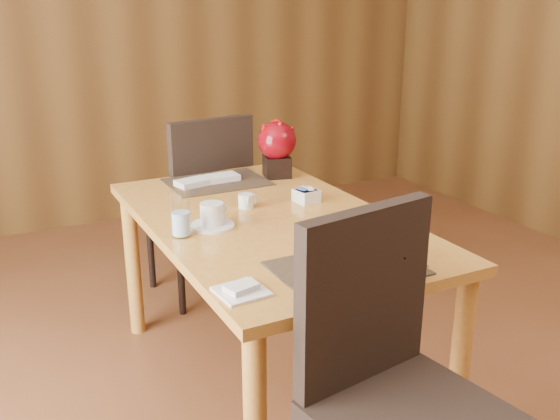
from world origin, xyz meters
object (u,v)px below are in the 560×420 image
water_glass (181,214)px  berry_decor (277,146)px  dining_table (270,241)px  bread_plate (241,292)px  sugar_caddy (306,196)px  creamer_jug (246,201)px  near_chair (392,375)px  far_chair (203,199)px  soup_setting (361,254)px  coffee_cup (212,217)px

water_glass → berry_decor: bearing=39.5°
dining_table → bread_plate: (-0.37, -0.55, 0.10)m
water_glass → sugar_caddy: size_ratio=1.89×
dining_table → creamer_jug: (-0.03, 0.15, 0.13)m
water_glass → bread_plate: size_ratio=1.22×
near_chair → far_chair: size_ratio=1.02×
dining_table → creamer_jug: size_ratio=18.81×
water_glass → bread_plate: water_glass is taller
soup_setting → sugar_caddy: (0.19, 0.68, -0.03)m
dining_table → far_chair: 0.89m
creamer_jug → near_chair: bearing=-86.1°
near_chair → water_glass: bearing=100.8°
creamer_jug → berry_decor: size_ratio=0.30×
far_chair → coffee_cup: bearing=65.3°
dining_table → bread_plate: 0.67m
bread_plate → sugar_caddy: bearing=48.2°
soup_setting → bread_plate: (-0.40, 0.02, -0.05)m
bread_plate → near_chair: bearing=-48.2°
coffee_cup → far_chair: 0.95m
coffee_cup → near_chair: (0.17, -0.89, -0.21)m
dining_table → soup_setting: 0.60m
coffee_cup → water_glass: 0.14m
dining_table → far_chair: far_chair is taller
soup_setting → bread_plate: soup_setting is taller
creamer_jug → sugar_caddy: 0.26m
bread_plate → far_chair: 1.51m
coffee_cup → berry_decor: size_ratio=0.62×
dining_table → sugar_caddy: (0.23, 0.11, 0.12)m
bread_plate → soup_setting: bearing=-3.0°
sugar_caddy → soup_setting: bearing=-105.5°
sugar_caddy → berry_decor: 0.43m
coffee_cup → creamer_jug: bearing=36.2°
coffee_cup → sugar_caddy: (0.46, 0.10, -0.01)m
bread_plate → water_glass: bearing=90.4°
creamer_jug → far_chair: (0.08, 0.73, -0.21)m
soup_setting → water_glass: bearing=130.1°
bread_plate → creamer_jug: bearing=64.7°
coffee_cup → bread_plate: coffee_cup is taller
water_glass → creamer_jug: size_ratio=2.12×
coffee_cup → near_chair: 0.93m
dining_table → sugar_caddy: sugar_caddy is taller
sugar_caddy → near_chair: bearing=-106.2°
dining_table → water_glass: water_glass is taller
coffee_cup → far_chair: size_ratio=0.16×
soup_setting → coffee_cup: soup_setting is taller
coffee_cup → near_chair: size_ratio=0.16×
coffee_cup → dining_table: bearing=-0.9°
creamer_jug → near_chair: (-0.03, -1.05, -0.20)m
near_chair → sugar_caddy: bearing=64.9°
coffee_cup → bread_plate: 0.57m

